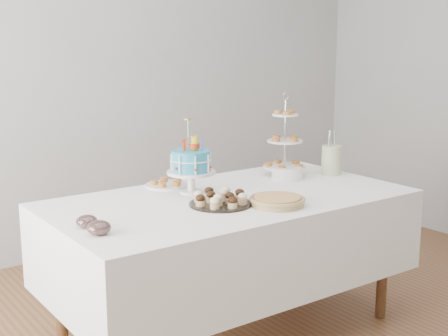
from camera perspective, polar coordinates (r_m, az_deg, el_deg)
walls at (r=2.98m, az=3.98°, el=7.03°), size 5.04×4.04×2.70m
table at (r=3.38m, az=0.53°, el=-6.37°), size 1.92×1.02×0.77m
birthday_cake at (r=3.37m, az=-3.01°, el=-0.50°), size 0.26×0.26×0.40m
cupcake_tray at (r=3.15m, az=-0.33°, el=-2.77°), size 0.32×0.32×0.07m
pie at (r=3.15m, az=4.88°, el=-2.97°), size 0.29×0.29×0.05m
tiered_stand at (r=3.79m, az=5.60°, el=2.43°), size 0.26×0.26×0.51m
plate_stack at (r=3.75m, az=5.78°, el=-0.44°), size 0.19×0.19×0.07m
pastry_plate at (r=3.56m, az=-5.24°, el=-1.43°), size 0.24×0.24×0.04m
jam_bowl_a at (r=2.85m, az=-12.43°, el=-4.80°), size 0.10×0.10×0.06m
jam_bowl_b at (r=2.74m, az=-11.37°, el=-5.39°), size 0.11×0.11×0.06m
utensil_pitcher at (r=3.90m, az=9.81°, el=0.84°), size 0.13×0.12×0.27m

